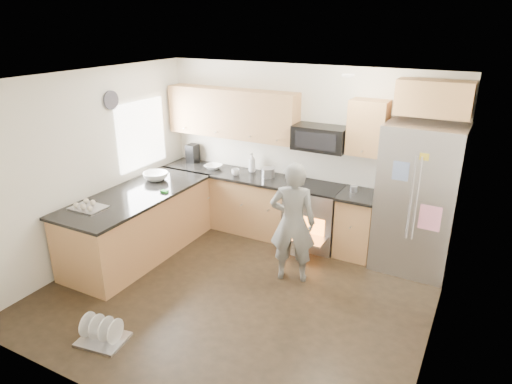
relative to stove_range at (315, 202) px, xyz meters
The scene contains 8 objects.
ground 1.86m from the stove_range, 101.69° to the right, with size 4.50×4.50×0.00m, color black.
room_shell 1.99m from the stove_range, 103.00° to the right, with size 4.54×4.04×2.62m.
back_cabinet_run 0.98m from the stove_range, behind, with size 4.45×0.64×2.50m.
peninsula 2.56m from the stove_range, 145.56° to the right, with size 0.96×2.36×1.04m.
stove_range is the anchor object (origin of this frame).
refrigerator 1.46m from the stove_range, ahead, with size 0.99×0.79×1.99m.
person 1.06m from the stove_range, 84.35° to the right, with size 0.58×0.38×1.59m, color gray.
dish_rack 3.39m from the stove_range, 110.15° to the right, with size 0.53×0.45×0.30m.
Camera 1 is at (2.49, -4.18, 3.21)m, focal length 32.00 mm.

